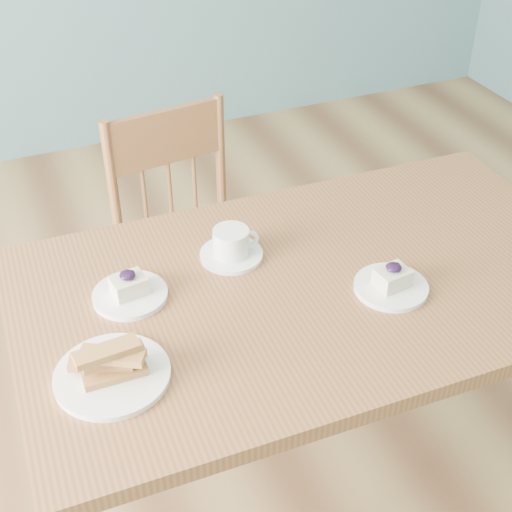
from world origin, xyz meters
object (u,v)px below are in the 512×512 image
(cheesecake_plate_far, at_px, (130,291))
(biscotti_plate, at_px, (111,367))
(coffee_cup, at_px, (232,246))
(dining_table, at_px, (315,303))
(dining_chair, at_px, (191,250))
(cheesecake_plate_near, at_px, (391,283))

(cheesecake_plate_far, xyz_separation_m, biscotti_plate, (-0.10, -0.23, 0.01))
(coffee_cup, bearing_deg, cheesecake_plate_far, -158.98)
(dining_table, relative_size, dining_chair, 1.59)
(cheesecake_plate_near, relative_size, coffee_cup, 1.11)
(cheesecake_plate_far, distance_m, biscotti_plate, 0.25)
(dining_chair, bearing_deg, biscotti_plate, -125.43)
(cheesecake_plate_near, bearing_deg, cheesecake_plate_far, 160.08)
(cheesecake_plate_near, distance_m, biscotti_plate, 0.65)
(cheesecake_plate_near, xyz_separation_m, biscotti_plate, (-0.65, -0.03, 0.01))
(dining_chair, height_order, cheesecake_plate_far, dining_chair)
(dining_table, bearing_deg, coffee_cup, 134.45)
(dining_chair, distance_m, coffee_cup, 0.56)
(cheesecake_plate_far, bearing_deg, dining_table, -13.85)
(dining_chair, bearing_deg, dining_table, -86.27)
(biscotti_plate, bearing_deg, cheesecake_plate_near, 2.30)
(dining_table, bearing_deg, biscotti_plate, -165.21)
(cheesecake_plate_near, distance_m, coffee_cup, 0.39)
(cheesecake_plate_near, height_order, cheesecake_plate_far, same)
(coffee_cup, xyz_separation_m, biscotti_plate, (-0.36, -0.28, -0.00))
(coffee_cup, height_order, biscotti_plate, biscotti_plate)
(cheesecake_plate_near, bearing_deg, biscotti_plate, -177.70)
(cheesecake_plate_far, height_order, coffee_cup, coffee_cup)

